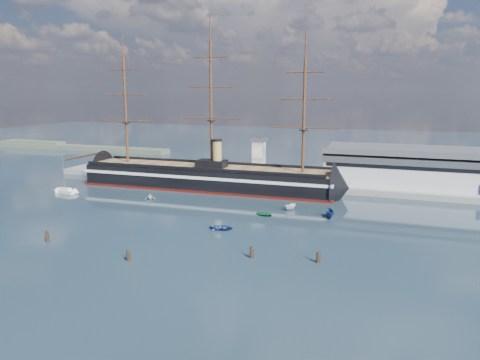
% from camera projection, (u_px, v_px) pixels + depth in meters
% --- Properties ---
extents(ground, '(600.00, 600.00, 0.00)m').
position_uv_depth(ground, '(215.00, 204.00, 141.76)').
color(ground, '#1A242C').
rests_on(ground, ground).
extents(quay, '(180.00, 18.00, 2.00)m').
position_uv_depth(quay, '(279.00, 184.00, 171.53)').
color(quay, slate).
rests_on(quay, ground).
extents(warehouse, '(63.00, 21.00, 11.60)m').
position_uv_depth(warehouse, '(420.00, 169.00, 157.37)').
color(warehouse, '#B7BABC').
rests_on(warehouse, ground).
extents(quay_tower, '(5.00, 5.00, 15.00)m').
position_uv_depth(quay_tower, '(259.00, 158.00, 169.31)').
color(quay_tower, silver).
rests_on(quay_tower, ground).
extents(shoreline, '(120.00, 10.00, 4.00)m').
position_uv_depth(shoreline, '(62.00, 146.00, 276.40)').
color(shoreline, '#3F4C38').
rests_on(shoreline, ground).
extents(warship, '(113.05, 18.14, 53.94)m').
position_uv_depth(warship, '(202.00, 177.00, 164.06)').
color(warship, black).
rests_on(warship, ground).
extents(sailboat, '(8.24, 3.83, 12.71)m').
position_uv_depth(sailboat, '(66.00, 191.00, 157.03)').
color(sailboat, silver).
rests_on(sailboat, ground).
extents(motorboat_b, '(1.67, 3.68, 1.68)m').
position_uv_depth(motorboat_b, '(222.00, 230.00, 115.59)').
color(motorboat_b, navy).
rests_on(motorboat_b, ground).
extents(motorboat_c, '(5.66, 3.70, 2.12)m').
position_uv_depth(motorboat_c, '(290.00, 210.00, 134.92)').
color(motorboat_c, silver).
rests_on(motorboat_c, ground).
extents(motorboat_d, '(6.37, 5.42, 2.18)m').
position_uv_depth(motorboat_d, '(150.00, 199.00, 147.95)').
color(motorboat_d, white).
rests_on(motorboat_d, ground).
extents(motorboat_e, '(1.85, 3.12, 1.36)m').
position_uv_depth(motorboat_e, '(265.00, 216.00, 128.44)').
color(motorboat_e, '#125432').
rests_on(motorboat_e, ground).
extents(motorboat_f, '(6.92, 4.22, 2.60)m').
position_uv_depth(motorboat_f, '(330.00, 218.00, 126.53)').
color(motorboat_f, navy).
rests_on(motorboat_f, ground).
extents(piling_near_left, '(0.64, 0.64, 3.28)m').
position_uv_depth(piling_near_left, '(47.00, 242.00, 106.44)').
color(piling_near_left, black).
rests_on(piling_near_left, ground).
extents(piling_near_mid, '(0.64, 0.64, 2.91)m').
position_uv_depth(piling_near_mid, '(128.00, 261.00, 94.56)').
color(piling_near_mid, black).
rests_on(piling_near_mid, ground).
extents(piling_near_right, '(0.64, 0.64, 3.15)m').
position_uv_depth(piling_near_right, '(251.00, 258.00, 96.19)').
color(piling_near_right, black).
rests_on(piling_near_right, ground).
extents(piling_far_right, '(0.64, 0.64, 2.96)m').
position_uv_depth(piling_far_right, '(318.00, 263.00, 93.49)').
color(piling_far_right, black).
rests_on(piling_far_right, ground).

